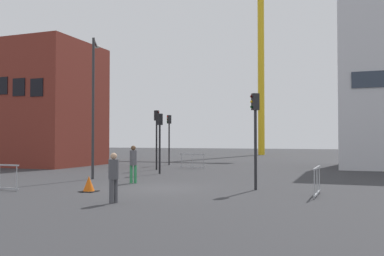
{
  "coord_description": "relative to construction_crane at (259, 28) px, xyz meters",
  "views": [
    {
      "loc": [
        7.64,
        -16.53,
        2.1
      ],
      "look_at": [
        0.0,
        4.33,
        2.72
      ],
      "focal_mm": 39.13,
      "sensor_mm": 36.0,
      "label": 1
    }
  ],
  "objects": [
    {
      "name": "safety_barrier_mid_span",
      "position": [
        0.71,
        -28.89,
        -17.13
      ],
      "size": [
        2.0,
        0.31,
        1.08
      ],
      "color": "#9EA0A5",
      "rests_on": "ground"
    },
    {
      "name": "streetlamp_tall",
      "position": [
        -1.59,
        -38.1,
        -13.23
      ],
      "size": [
        1.06,
        1.67,
        7.56
      ],
      "color": "#2D2D30",
      "rests_on": "ground"
    },
    {
      "name": "traffic_light_crosswalk",
      "position": [
        -1.18,
        -30.93,
        -14.93
      ],
      "size": [
        0.39,
        0.32,
        4.13
      ],
      "color": "black",
      "rests_on": "ground"
    },
    {
      "name": "pedestrian_walking",
      "position": [
        3.93,
        -45.25,
        -16.73
      ],
      "size": [
        0.34,
        0.34,
        1.66
      ],
      "color": "#4C4C51",
      "rests_on": "ground"
    },
    {
      "name": "brick_building",
      "position": [
        -12.01,
        -29.56,
        -12.78
      ],
      "size": [
        8.04,
        7.27,
        9.82
      ],
      "color": "maroon",
      "rests_on": "ground"
    },
    {
      "name": "traffic_light_near",
      "position": [
        -2.5,
        -25.66,
        -14.93
      ],
      "size": [
        0.36,
        0.38,
        4.13
      ],
      "color": "#232326",
      "rests_on": "ground"
    },
    {
      "name": "pedestrian_waiting",
      "position": [
        1.55,
        -39.43,
        -16.63
      ],
      "size": [
        0.34,
        0.34,
        1.82
      ],
      "color": "#2D844C",
      "rests_on": "ground"
    },
    {
      "name": "ground",
      "position": [
        3.5,
        -40.86,
        -17.69
      ],
      "size": [
        160.0,
        160.0,
        0.0
      ],
      "primitive_type": "plane",
      "color": "#333335"
    },
    {
      "name": "traffic_light_far",
      "position": [
        7.61,
        -40.04,
        -14.98
      ],
      "size": [
        0.38,
        0.36,
        4.04
      ],
      "color": "#232326",
      "rests_on": "ground"
    },
    {
      "name": "construction_crane",
      "position": [
        0.0,
        0.0,
        0.0
      ],
      "size": [
        16.87,
        1.29,
        27.52
      ],
      "color": "gold",
      "rests_on": "ground"
    },
    {
      "name": "safety_barrier_right_run",
      "position": [
        10.14,
        -41.11,
        -17.13
      ],
      "size": [
        0.14,
        2.02,
        1.08
      ],
      "color": "#9EA0A5",
      "rests_on": "ground"
    },
    {
      "name": "traffic_light_verge",
      "position": [
        0.42,
        -33.93,
        -15.19
      ],
      "size": [
        0.39,
        0.32,
        3.7
      ],
      "color": "black",
      "rests_on": "ground"
    },
    {
      "name": "traffic_cone_by_barrier",
      "position": [
        1.42,
        -42.96,
        -17.4
      ],
      "size": [
        0.62,
        0.62,
        0.63
      ],
      "color": "black",
      "rests_on": "ground"
    }
  ]
}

